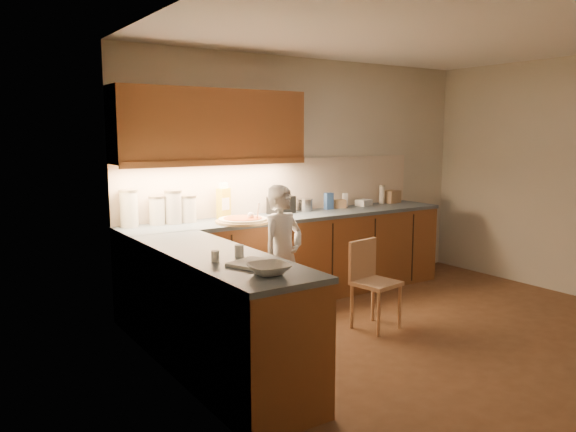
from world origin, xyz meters
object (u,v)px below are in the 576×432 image
object	(u,v)px
pizza_on_board	(243,220)
child	(283,256)
wooden_chair	(371,277)
toaster	(281,205)
oil_jug	(224,202)

from	to	relation	value
pizza_on_board	child	world-z (taller)	child
pizza_on_board	child	bearing A→B (deg)	-72.37
child	wooden_chair	world-z (taller)	child
child	toaster	world-z (taller)	child
oil_jug	pizza_on_board	bearing A→B (deg)	-84.46
wooden_chair	child	bearing A→B (deg)	133.35
pizza_on_board	wooden_chair	size ratio (longest dim) A/B	0.66
child	toaster	xyz separation A→B (m)	(0.50, 0.79, 0.36)
wooden_chair	pizza_on_board	bearing A→B (deg)	120.21
pizza_on_board	oil_jug	world-z (taller)	oil_jug
wooden_chair	toaster	bearing A→B (deg)	87.08
pizza_on_board	toaster	world-z (taller)	pizza_on_board
child	toaster	size ratio (longest dim) A/B	4.18
pizza_on_board	child	size ratio (longest dim) A/B	0.40
child	wooden_chair	size ratio (longest dim) A/B	1.63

